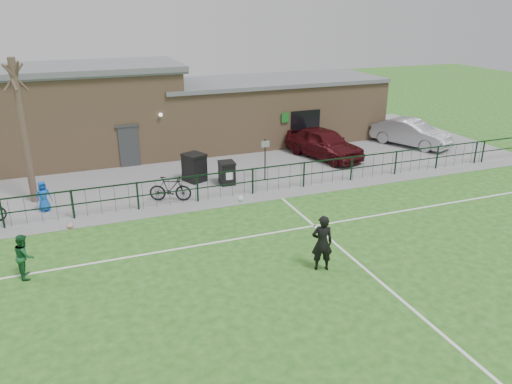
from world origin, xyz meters
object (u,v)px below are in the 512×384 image
object	(u,v)px
wheelie_bin_right	(194,168)
bicycle_d	(170,189)
wheelie_bin_left	(227,174)
bare_tree	(24,133)
car_silver	(411,133)
spectator_child	(43,196)
car_maroon	(324,143)
outfield_player	(24,256)
sign_post	(265,159)
ball_ground	(70,226)

from	to	relation	value
wheelie_bin_right	bicycle_d	xyz separation A→B (m)	(-1.60, -2.12, -0.08)
wheelie_bin_left	bare_tree	bearing A→B (deg)	176.83
wheelie_bin_left	bicycle_d	bearing A→B (deg)	-155.52
bare_tree	car_silver	world-z (taller)	bare_tree
car_silver	spectator_child	xyz separation A→B (m)	(-20.07, -2.89, -0.13)
bare_tree	spectator_child	size ratio (longest dim) A/B	4.73
wheelie_bin_right	spectator_child	xyz separation A→B (m)	(-6.61, -1.38, 0.01)
car_maroon	outfield_player	size ratio (longest dim) A/B	3.36
sign_post	outfield_player	world-z (taller)	sign_post
wheelie_bin_right	car_maroon	world-z (taller)	car_maroon
wheelie_bin_right	car_maroon	size ratio (longest dim) A/B	0.26
car_maroon	spectator_child	bearing A→B (deg)	173.31
bicycle_d	outfield_player	bearing A→B (deg)	152.27
bicycle_d	sign_post	bearing A→B (deg)	-55.04
spectator_child	wheelie_bin_right	bearing A→B (deg)	-6.36
bare_tree	outfield_player	distance (m)	7.01
bare_tree	outfield_player	bearing A→B (deg)	-90.32
car_silver	bicycle_d	xyz separation A→B (m)	(-15.06, -3.63, -0.22)
car_silver	outfield_player	world-z (taller)	car_silver
bicycle_d	outfield_player	xyz separation A→B (m)	(-5.47, -4.61, 0.15)
wheelie_bin_left	car_maroon	bearing A→B (deg)	21.73
car_maroon	car_silver	size ratio (longest dim) A/B	1.03
outfield_player	ball_ground	size ratio (longest dim) A/B	6.17
wheelie_bin_left	outfield_player	xyz separation A→B (m)	(-8.37, -5.76, 0.19)
spectator_child	car_maroon	bearing A→B (deg)	-7.88
car_maroon	wheelie_bin_right	bearing A→B (deg)	171.97
sign_post	ball_ground	bearing A→B (deg)	-164.45
car_maroon	bicycle_d	world-z (taller)	car_maroon
wheelie_bin_left	car_silver	xyz separation A→B (m)	(12.16, 2.47, 0.27)
bare_tree	wheelie_bin_left	xyz separation A→B (m)	(8.33, -0.86, -2.48)
spectator_child	ball_ground	xyz separation A→B (m)	(0.89, -2.13, -0.54)
outfield_player	bicycle_d	bearing A→B (deg)	-52.68
sign_post	wheelie_bin_right	bearing A→B (deg)	162.05
car_silver	outfield_player	distance (m)	22.12
wheelie_bin_left	bicycle_d	world-z (taller)	bicycle_d
bare_tree	bicycle_d	size ratio (longest dim) A/B	3.35
bicycle_d	ball_ground	xyz separation A→B (m)	(-4.12, -1.39, -0.44)
wheelie_bin_right	car_silver	bearing A→B (deg)	-17.01
car_maroon	spectator_child	world-z (taller)	car_maroon
wheelie_bin_left	bicycle_d	xyz separation A→B (m)	(-2.90, -1.16, 0.04)
spectator_child	outfield_player	xyz separation A→B (m)	(-0.46, -5.34, 0.05)
wheelie_bin_left	spectator_child	world-z (taller)	spectator_child
bare_tree	car_maroon	world-z (taller)	bare_tree
wheelie_bin_left	ball_ground	bearing A→B (deg)	-157.30
bicycle_d	wheelie_bin_right	bearing A→B (deg)	-14.93
bare_tree	ball_ground	size ratio (longest dim) A/B	26.12
ball_ground	wheelie_bin_right	bearing A→B (deg)	31.52
car_silver	bicycle_d	distance (m)	15.49
wheelie_bin_left	sign_post	xyz separation A→B (m)	(1.88, -0.07, 0.50)
car_silver	car_maroon	bearing A→B (deg)	158.47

